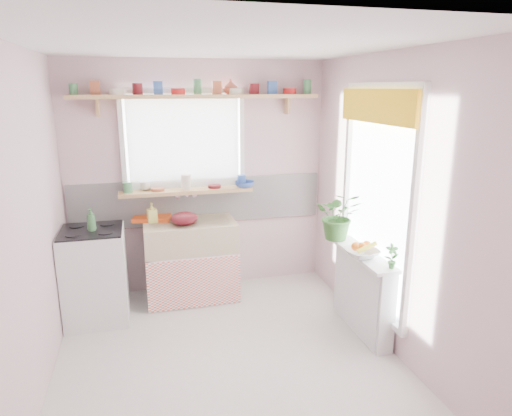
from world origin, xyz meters
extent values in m
plane|color=silver|center=(0.00, 0.00, 0.00)|extent=(3.20, 3.20, 0.00)
plane|color=white|center=(0.00, 0.00, 2.50)|extent=(3.20, 3.20, 0.00)
plane|color=beige|center=(0.00, 1.60, 1.25)|extent=(2.80, 0.00, 2.80)
plane|color=beige|center=(0.00, -1.60, 1.25)|extent=(2.80, 0.00, 2.80)
plane|color=beige|center=(-1.40, 0.00, 1.25)|extent=(0.00, 3.20, 3.20)
plane|color=beige|center=(1.40, 0.00, 1.25)|extent=(0.00, 3.20, 3.20)
cube|color=white|center=(0.00, 1.59, 1.00)|extent=(2.74, 0.03, 0.50)
cube|color=pink|center=(0.00, 1.58, 0.80)|extent=(2.74, 0.02, 0.12)
cube|color=white|center=(-0.15, 1.60, 1.65)|extent=(1.20, 0.01, 1.00)
cube|color=white|center=(-0.15, 1.53, 1.65)|extent=(1.15, 0.02, 0.95)
cube|color=white|center=(1.40, 0.20, 1.25)|extent=(0.01, 1.10, 1.90)
cube|color=yellow|center=(1.31, 0.20, 2.06)|extent=(0.03, 1.20, 0.28)
cube|color=white|center=(-0.15, 1.30, 0.28)|extent=(0.85, 0.55, 0.55)
cube|color=#E95844|center=(-0.15, 1.02, 0.28)|extent=(0.95, 0.02, 0.53)
cube|color=beige|center=(-0.15, 1.30, 0.70)|extent=(0.95, 0.55, 0.30)
cylinder|color=silver|center=(-0.15, 1.55, 1.10)|extent=(0.03, 0.22, 0.03)
cube|color=white|center=(-1.10, 1.05, 0.45)|extent=(0.58, 0.58, 0.90)
cube|color=black|center=(-1.10, 1.05, 0.91)|extent=(0.56, 0.56, 0.02)
cylinder|color=black|center=(-1.24, 0.91, 0.92)|extent=(0.14, 0.14, 0.01)
cylinder|color=black|center=(-0.96, 0.91, 0.92)|extent=(0.14, 0.14, 0.01)
cylinder|color=black|center=(-1.24, 1.19, 0.92)|extent=(0.14, 0.14, 0.01)
cylinder|color=black|center=(-0.96, 1.19, 0.92)|extent=(0.14, 0.14, 0.01)
cube|color=white|center=(1.30, 0.20, 0.38)|extent=(0.15, 0.90, 0.75)
cube|color=white|center=(1.27, 0.20, 0.76)|extent=(0.22, 0.95, 0.03)
cube|color=tan|center=(-0.15, 1.48, 1.14)|extent=(1.40, 0.22, 0.04)
cube|color=tan|center=(0.00, 1.47, 2.12)|extent=(2.52, 0.24, 0.04)
cylinder|color=#3F7F4C|center=(-1.18, 1.47, 2.20)|extent=(0.11, 0.11, 0.12)
cylinder|color=#A55133|center=(-0.98, 1.47, 2.20)|extent=(0.11, 0.11, 0.12)
cylinder|color=silver|center=(-0.79, 1.47, 2.17)|extent=(0.11, 0.11, 0.06)
cylinder|color=#590F14|center=(-0.59, 1.47, 2.20)|extent=(0.11, 0.11, 0.12)
cylinder|color=#3359A5|center=(-0.39, 1.47, 2.20)|extent=(0.11, 0.11, 0.12)
cylinder|color=red|center=(-0.20, 1.47, 2.17)|extent=(0.11, 0.11, 0.06)
cylinder|color=#3F7F4C|center=(0.00, 1.47, 2.20)|extent=(0.11, 0.11, 0.12)
cylinder|color=#A55133|center=(0.20, 1.47, 2.20)|extent=(0.11, 0.11, 0.12)
cylinder|color=silver|center=(0.39, 1.47, 2.17)|extent=(0.11, 0.11, 0.06)
cylinder|color=#590F14|center=(0.59, 1.47, 2.20)|extent=(0.11, 0.11, 0.12)
cylinder|color=#3359A5|center=(0.79, 1.47, 2.20)|extent=(0.11, 0.11, 0.12)
cylinder|color=red|center=(0.98, 1.47, 2.17)|extent=(0.11, 0.11, 0.06)
cylinder|color=#3F7F4C|center=(1.18, 1.47, 2.20)|extent=(0.11, 0.11, 0.12)
cylinder|color=#3F7F4C|center=(-0.77, 1.48, 1.22)|extent=(0.11, 0.11, 0.12)
cylinder|color=#A55133|center=(-0.46, 1.48, 1.22)|extent=(0.11, 0.11, 0.12)
cylinder|color=silver|center=(-0.15, 1.48, 1.19)|extent=(0.11, 0.11, 0.06)
cylinder|color=#590F14|center=(0.16, 1.48, 1.22)|extent=(0.11, 0.11, 0.12)
cylinder|color=#3359A5|center=(0.47, 1.48, 1.22)|extent=(0.11, 0.11, 0.12)
cube|color=#EA4C14|center=(-0.53, 1.50, 0.87)|extent=(0.43, 0.35, 0.04)
ellipsoid|color=#550E17|center=(-0.21, 1.22, 0.91)|extent=(0.34, 0.34, 0.13)
imported|color=#316327|center=(1.21, 0.60, 1.01)|extent=(0.54, 0.51, 0.48)
imported|color=silver|center=(1.21, 0.10, 0.81)|extent=(0.32, 0.32, 0.07)
imported|color=#316C2B|center=(1.32, -0.20, 0.88)|extent=(0.12, 0.09, 0.21)
imported|color=#DED762|center=(-0.53, 1.38, 0.95)|extent=(0.11, 0.11, 0.21)
imported|color=beige|center=(-0.58, 1.54, 1.20)|extent=(0.14, 0.14, 0.09)
imported|color=#304D9D|center=(0.47, 1.42, 1.19)|extent=(0.26, 0.26, 0.07)
imported|color=#A64A33|center=(0.35, 1.51, 2.22)|extent=(0.16, 0.16, 0.15)
imported|color=#39723E|center=(-1.09, 1.02, 1.02)|extent=(0.11, 0.11, 0.22)
sphere|color=orange|center=(1.21, 0.10, 0.87)|extent=(0.08, 0.08, 0.08)
sphere|color=orange|center=(1.27, 0.13, 0.87)|extent=(0.08, 0.08, 0.08)
sphere|color=orange|center=(1.16, 0.12, 0.87)|extent=(0.08, 0.08, 0.08)
cylinder|color=yellow|center=(1.23, 0.05, 0.88)|extent=(0.18, 0.04, 0.10)
camera|label=1|loc=(-0.62, -3.29, 2.21)|focal=32.00mm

